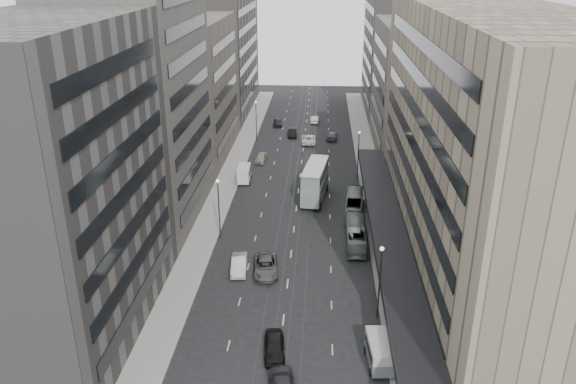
% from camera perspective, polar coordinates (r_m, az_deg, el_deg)
% --- Properties ---
extents(ground, '(220.00, 220.00, 0.00)m').
position_cam_1_polar(ground, '(64.38, -0.10, -9.76)').
color(ground, black).
rests_on(ground, ground).
extents(sidewalk_right, '(4.00, 125.00, 0.15)m').
position_cam_1_polar(sidewalk_right, '(98.36, 8.29, 1.91)').
color(sidewalk_right, gray).
rests_on(sidewalk_right, ground).
extents(sidewalk_left, '(4.00, 125.00, 0.15)m').
position_cam_1_polar(sidewalk_left, '(99.20, -5.67, 2.22)').
color(sidewalk_left, gray).
rests_on(sidewalk_left, ground).
extents(department_store, '(19.20, 60.00, 30.00)m').
position_cam_1_polar(department_store, '(67.69, 18.85, 4.62)').
color(department_store, gray).
rests_on(department_store, ground).
extents(building_right_mid, '(15.00, 28.00, 24.00)m').
position_cam_1_polar(building_right_mid, '(110.10, 13.09, 10.27)').
color(building_right_mid, '#47423E').
rests_on(building_right_mid, ground).
extents(building_right_far, '(15.00, 32.00, 28.00)m').
position_cam_1_polar(building_right_far, '(138.96, 11.27, 13.73)').
color(building_right_far, '#5E5954').
rests_on(building_right_far, ground).
extents(building_left_a, '(15.00, 28.00, 30.00)m').
position_cam_1_polar(building_left_a, '(56.04, -23.18, 0.37)').
color(building_left_a, '#5E5954').
rests_on(building_left_a, ground).
extents(building_left_b, '(15.00, 26.00, 34.00)m').
position_cam_1_polar(building_left_b, '(79.33, -15.10, 9.12)').
color(building_left_b, '#47423E').
rests_on(building_left_b, ground).
extents(building_left_c, '(15.00, 28.00, 25.00)m').
position_cam_1_polar(building_left_c, '(105.62, -10.39, 10.25)').
color(building_left_c, '#655A4E').
rests_on(building_left_c, ground).
extents(building_left_d, '(15.00, 38.00, 28.00)m').
position_cam_1_polar(building_left_d, '(137.11, -7.22, 13.86)').
color(building_left_d, '#5E5954').
rests_on(building_left_d, ground).
extents(lamp_right_near, '(0.44, 0.44, 8.32)m').
position_cam_1_polar(lamp_right_near, '(57.64, 9.35, -8.24)').
color(lamp_right_near, '#262628').
rests_on(lamp_right_near, ground).
extents(lamp_right_far, '(0.44, 0.44, 8.32)m').
position_cam_1_polar(lamp_right_far, '(94.14, 7.17, 4.33)').
color(lamp_right_far, '#262628').
rests_on(lamp_right_far, ground).
extents(lamp_left_near, '(0.44, 0.44, 8.32)m').
position_cam_1_polar(lamp_left_near, '(73.62, -7.07, -0.99)').
color(lamp_left_near, '#262628').
rests_on(lamp_left_near, ground).
extents(lamp_left_far, '(0.44, 0.44, 8.32)m').
position_cam_1_polar(lamp_left_far, '(113.87, -3.26, 7.69)').
color(lamp_left_far, '#262628').
rests_on(lamp_left_far, ground).
extents(bus_near, '(2.50, 10.11, 2.81)m').
position_cam_1_polar(bus_near, '(73.64, 6.87, -4.24)').
color(bus_near, gray).
rests_on(bus_near, ground).
extents(bus_far, '(3.15, 10.08, 2.76)m').
position_cam_1_polar(bus_far, '(82.16, 6.75, -1.30)').
color(bus_far, '#919D92').
rests_on(bus_far, ground).
extents(double_decker, '(4.26, 10.43, 5.54)m').
position_cam_1_polar(double_decker, '(86.01, 2.76, 1.12)').
color(double_decker, gray).
rests_on(double_decker, ground).
extents(vw_microbus, '(2.50, 4.89, 2.56)m').
position_cam_1_polar(vw_microbus, '(53.78, 9.25, -15.66)').
color(vw_microbus, '#595F61').
rests_on(vw_microbus, ground).
extents(panel_van, '(2.30, 4.45, 2.76)m').
position_cam_1_polar(panel_van, '(93.41, -4.49, 1.89)').
color(panel_van, silver).
rests_on(panel_van, ground).
extents(sedan_0, '(2.41, 5.01, 1.65)m').
position_cam_1_polar(sedan_0, '(54.61, -1.39, -15.43)').
color(sedan_0, black).
rests_on(sedan_0, ground).
extents(sedan_1, '(2.20, 5.20, 1.67)m').
position_cam_1_polar(sedan_1, '(67.55, -4.99, -7.34)').
color(sedan_1, silver).
rests_on(sedan_1, ground).
extents(sedan_2, '(3.44, 6.31, 1.68)m').
position_cam_1_polar(sedan_2, '(66.97, -2.28, -7.55)').
color(sedan_2, '#4E4F51').
rests_on(sedan_2, ground).
extents(sedan_4, '(2.34, 4.82, 1.58)m').
position_cam_1_polar(sedan_4, '(103.06, -2.74, 3.52)').
color(sedan_4, '#9E9483').
rests_on(sedan_4, ground).
extents(sedan_5, '(2.06, 4.92, 1.58)m').
position_cam_1_polar(sedan_5, '(118.10, 0.45, 6.05)').
color(sedan_5, black).
rests_on(sedan_5, ground).
extents(sedan_6, '(2.92, 6.12, 1.69)m').
position_cam_1_polar(sedan_6, '(113.68, 2.10, 5.40)').
color(sedan_6, white).
rests_on(sedan_6, ground).
extents(sedan_7, '(2.37, 5.34, 1.52)m').
position_cam_1_polar(sedan_7, '(116.53, 4.48, 5.74)').
color(sedan_7, '#59595B').
rests_on(sedan_7, ground).
extents(sedan_8, '(2.28, 4.81, 1.59)m').
position_cam_1_polar(sedan_8, '(125.94, -1.04, 7.11)').
color(sedan_8, black).
rests_on(sedan_8, ground).
extents(sedan_9, '(1.86, 4.82, 1.57)m').
position_cam_1_polar(sedan_9, '(128.42, 2.74, 7.39)').
color(sedan_9, '#B9B399').
rests_on(sedan_9, ground).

